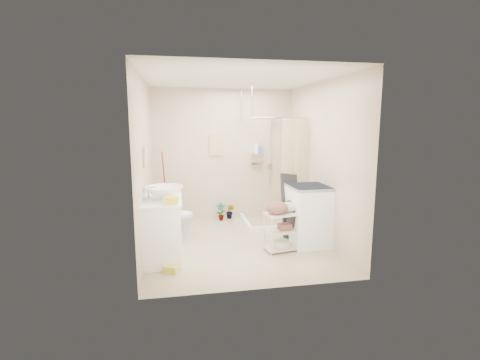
{
  "coord_description": "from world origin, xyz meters",
  "views": [
    {
      "loc": [
        -0.94,
        -5.32,
        1.94
      ],
      "look_at": [
        0.09,
        0.25,
        1.0
      ],
      "focal_mm": 26.0,
      "sensor_mm": 36.0,
      "label": 1
    }
  ],
  "objects_px": {
    "vanity": "(163,229)",
    "washing_machine": "(310,215)",
    "toilet": "(172,217)",
    "laundry_rack": "(282,228)"
  },
  "relations": [
    {
      "from": "vanity",
      "to": "toilet",
      "type": "relative_size",
      "value": 1.37
    },
    {
      "from": "washing_machine",
      "to": "laundry_rack",
      "type": "height_order",
      "value": "washing_machine"
    },
    {
      "from": "vanity",
      "to": "laundry_rack",
      "type": "xyz_separation_m",
      "value": [
        1.77,
        -0.01,
        -0.08
      ]
    },
    {
      "from": "vanity",
      "to": "washing_machine",
      "type": "bearing_deg",
      "value": 5.55
    },
    {
      "from": "toilet",
      "to": "washing_machine",
      "type": "bearing_deg",
      "value": -109.91
    },
    {
      "from": "vanity",
      "to": "toilet",
      "type": "distance_m",
      "value": 0.92
    },
    {
      "from": "vanity",
      "to": "toilet",
      "type": "bearing_deg",
      "value": 83.11
    },
    {
      "from": "washing_machine",
      "to": "laundry_rack",
      "type": "distance_m",
      "value": 0.58
    },
    {
      "from": "toilet",
      "to": "washing_machine",
      "type": "height_order",
      "value": "washing_machine"
    },
    {
      "from": "vanity",
      "to": "toilet",
      "type": "height_order",
      "value": "vanity"
    }
  ]
}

